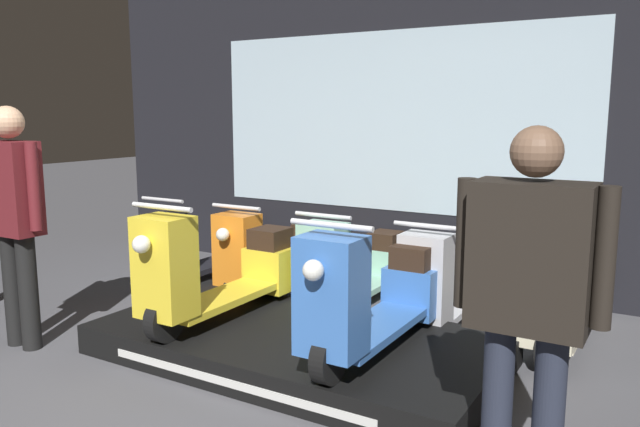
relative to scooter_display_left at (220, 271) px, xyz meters
name	(u,v)px	position (x,y,z in m)	size (l,w,h in m)	color
ground_plane	(140,414)	(0.29, -1.05, -0.54)	(30.00, 30.00, 0.00)	#4C4C51
shop_wall_back	(392,117)	(0.29, 2.24, 1.06)	(6.91, 0.09, 3.20)	black
display_platform	(296,344)	(0.60, 0.05, -0.44)	(2.68, 1.39, 0.20)	black
scooter_display_left	(220,271)	(0.00, 0.00, 0.00)	(0.49, 1.56, 0.88)	black
scooter_display_right	(374,297)	(1.21, 0.00, 0.00)	(0.49, 1.56, 0.88)	black
scooter_backrow_0	(204,247)	(-1.26, 1.26, -0.20)	(0.49, 1.56, 0.88)	black
scooter_backrow_1	(274,257)	(-0.42, 1.26, -0.20)	(0.49, 1.56, 0.88)	black
scooter_backrow_2	(355,268)	(0.41, 1.26, -0.20)	(0.49, 1.56, 0.88)	black
scooter_backrow_3	(450,282)	(1.25, 1.26, -0.20)	(0.49, 1.56, 0.88)	black
scooter_backrow_4	(563,298)	(2.09, 1.26, -0.20)	(0.49, 1.56, 0.88)	black
person_left_browsing	(14,210)	(-1.18, -0.75, 0.44)	(0.55, 0.22, 1.69)	black
person_right_browsing	(529,284)	(2.26, -0.75, 0.42)	(0.63, 0.26, 1.60)	#232838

